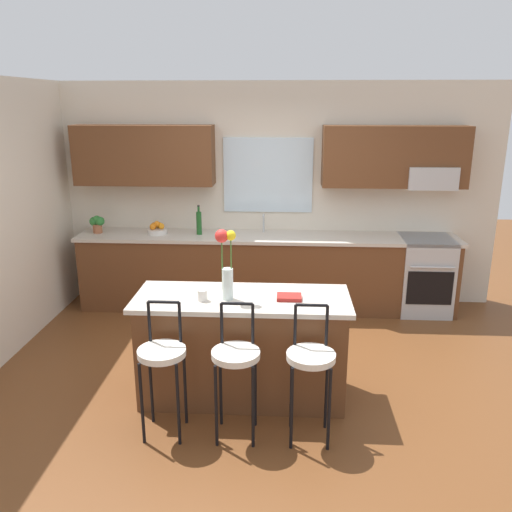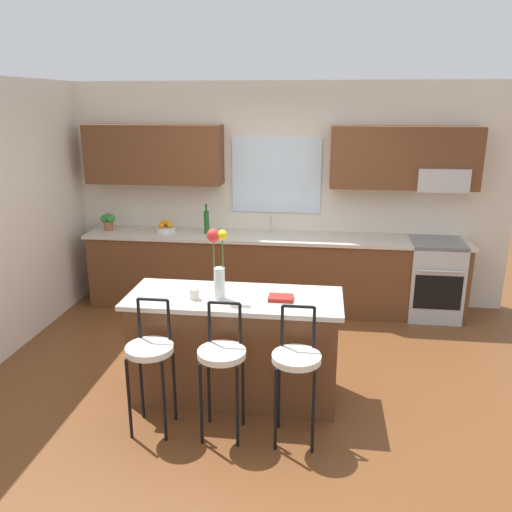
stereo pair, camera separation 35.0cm
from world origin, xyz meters
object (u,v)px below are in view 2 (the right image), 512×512
object	(u,v)px
bar_stool_middle	(222,359)
mug_ceramic	(194,294)
potted_plant_small	(108,221)
kitchen_island	(235,346)
bar_stool_near	(150,355)
bottle_olive_oil	(206,222)
bar_stool_far	(296,364)
flower_vase	(218,262)
fruit_bowl_oranges	(166,228)
oven_range	(433,279)
cookbook	(281,298)

from	to	relation	value
bar_stool_middle	mug_ceramic	size ratio (longest dim) A/B	11.58
potted_plant_small	kitchen_island	bearing A→B (deg)	-46.73
bar_stool_near	mug_ceramic	xyz separation A→B (m)	(0.24, 0.45, 0.33)
kitchen_island	bar_stool_middle	bearing A→B (deg)	-90.00
potted_plant_small	bottle_olive_oil	bearing A→B (deg)	-0.01
bar_stool_far	flower_vase	world-z (taller)	flower_vase
bar_stool_far	potted_plant_small	world-z (taller)	potted_plant_small
kitchen_island	bottle_olive_oil	xyz separation A→B (m)	(-0.69, 2.06, 0.60)
bar_stool_near	bottle_olive_oil	size ratio (longest dim) A/B	2.92
mug_ceramic	bottle_olive_oil	world-z (taller)	bottle_olive_oil
mug_ceramic	fruit_bowl_oranges	world-z (taller)	fruit_bowl_oranges
kitchen_island	bar_stool_far	size ratio (longest dim) A/B	1.71
mug_ceramic	bar_stool_near	bearing A→B (deg)	-117.88
oven_range	kitchen_island	distance (m)	2.87
bar_stool_middle	bar_stool_near	bearing A→B (deg)	180.00
cookbook	potted_plant_small	world-z (taller)	potted_plant_small
kitchen_island	bar_stool_near	bearing A→B (deg)	-134.48
fruit_bowl_oranges	potted_plant_small	bearing A→B (deg)	-179.70
fruit_bowl_oranges	bottle_olive_oil	distance (m)	0.52
kitchen_island	mug_ceramic	distance (m)	0.60
fruit_bowl_oranges	flower_vase	bearing A→B (deg)	-62.90
kitchen_island	flower_vase	world-z (taller)	flower_vase
bar_stool_far	cookbook	world-z (taller)	bar_stool_far
bottle_olive_oil	potted_plant_small	xyz separation A→B (m)	(-1.25, 0.00, -0.02)
bar_stool_near	fruit_bowl_oranges	xyz separation A→B (m)	(-0.66, 2.63, 0.34)
flower_vase	fruit_bowl_oranges	world-z (taller)	flower_vase
fruit_bowl_oranges	bottle_olive_oil	bearing A→B (deg)	-0.44
flower_vase	bottle_olive_oil	distance (m)	2.20
oven_range	cookbook	bearing A→B (deg)	-128.27
mug_ceramic	fruit_bowl_oranges	distance (m)	2.35
potted_plant_small	bar_stool_middle	bearing A→B (deg)	-53.49
flower_vase	cookbook	distance (m)	0.59
kitchen_island	bottle_olive_oil	size ratio (longest dim) A/B	4.99
bar_stool_middle	bottle_olive_oil	size ratio (longest dim) A/B	2.92
fruit_bowl_oranges	potted_plant_small	xyz separation A→B (m)	(-0.73, -0.00, 0.07)
bar_stool_near	bar_stool_middle	distance (m)	0.55
oven_range	flower_vase	bearing A→B (deg)	-135.58
bar_stool_far	fruit_bowl_oranges	distance (m)	3.18
bottle_olive_oil	fruit_bowl_oranges	bearing A→B (deg)	179.56
mug_ceramic	potted_plant_small	xyz separation A→B (m)	(-1.63, 2.17, 0.08)
bar_stool_near	potted_plant_small	distance (m)	3.00
kitchen_island	bar_stool_near	xyz separation A→B (m)	(-0.55, -0.56, 0.17)
bar_stool_middle	cookbook	size ratio (longest dim) A/B	5.21
bar_stool_near	flower_vase	world-z (taller)	flower_vase
mug_ceramic	fruit_bowl_oranges	bearing A→B (deg)	112.42
flower_vase	bottle_olive_oil	xyz separation A→B (m)	(-0.57, 2.12, -0.17)
oven_range	bar_stool_near	bearing A→B (deg)	-134.72
bar_stool_far	mug_ceramic	xyz separation A→B (m)	(-0.86, 0.45, 0.33)
cookbook	fruit_bowl_oranges	size ratio (longest dim) A/B	0.83
flower_vase	bar_stool_far	bearing A→B (deg)	-36.77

